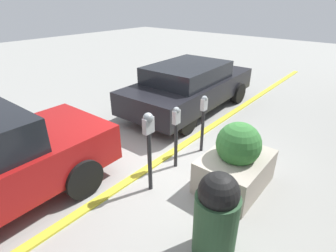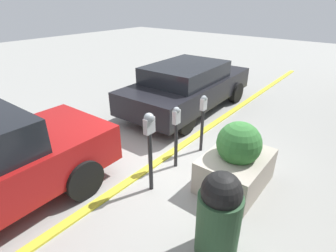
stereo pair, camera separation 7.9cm
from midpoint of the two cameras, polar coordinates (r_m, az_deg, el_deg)
The scene contains 8 objects.
ground_plane at distance 5.57m, azimuth -1.21°, elevation -7.69°, with size 40.00×40.00×0.00m, color #999993.
curb_strip at distance 5.60m, azimuth -1.84°, elevation -7.23°, with size 19.00×0.16×0.04m.
parking_meter_nearest at distance 4.29m, azimuth -4.53°, elevation -2.67°, with size 0.20×0.17×1.48m.
parking_meter_second at distance 5.00m, azimuth 1.35°, elevation -0.62°, with size 0.15×0.13×1.30m.
parking_meter_middle at distance 5.60m, azimuth 7.19°, elevation 2.18°, with size 0.14×0.12×1.30m.
planter_box at distance 4.80m, azimuth 14.22°, elevation -7.46°, with size 1.35×0.99×1.25m.
parked_car_middle at distance 7.89m, azimuth 4.11°, elevation 8.81°, with size 4.65×2.09×1.41m.
trash_bin at distance 3.55m, azimuth 10.38°, elevation -18.50°, with size 0.57×0.57×1.26m.
Camera 2 is at (-3.56, -2.95, 3.10)m, focal length 28.00 mm.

